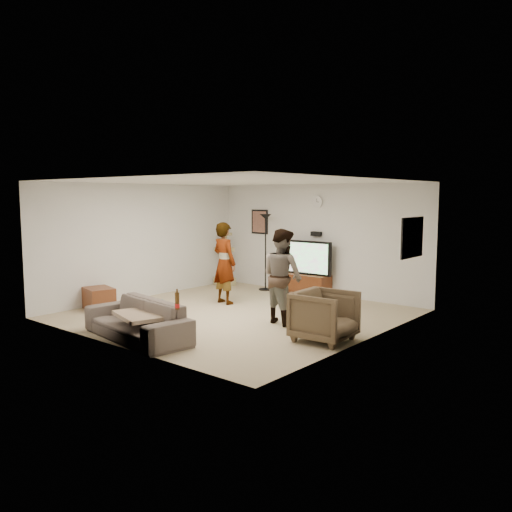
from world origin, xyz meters
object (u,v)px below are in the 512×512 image
Objects in this scene: tv_stand at (306,284)px; armchair at (325,316)px; floor_lamp at (265,252)px; person_left at (224,263)px; side_table at (99,298)px; tv at (306,258)px; cat_tree at (224,259)px; person_right at (282,276)px; sofa at (137,320)px; beer_bottle at (177,301)px.

armchair is (2.41, -3.02, 0.16)m from tv_stand.
person_left is (0.33, -1.78, -0.05)m from floor_lamp.
tv_stand is 1.73× the size of side_table.
cat_tree reaches higher than tv.
floor_lamp is 1.81m from person_left.
floor_lamp is at bearing -171.75° from tv_stand.
floor_lamp is at bearing 47.16° from armchair.
person_right reaches higher than sofa.
tv is 4.84m from sofa.
floor_lamp is (-1.07, -0.15, 0.06)m from tv.
armchair is 4.77m from side_table.
side_table is (-2.26, -3.94, -0.63)m from tv.
beer_bottle is at bearing -77.78° from tv_stand.
sofa is 8.24× the size of beer_bottle.
tv_stand is 4.81m from sofa.
cat_tree is 0.79× the size of person_left.
person_right is at bearing 22.36° from side_table.
cat_tree reaches higher than armchair.
floor_lamp is at bearing -71.37° from person_left.
cat_tree is (-2.28, -0.30, -0.18)m from tv.
side_table is at bearing 97.75° from armchair.
tv_stand is 4.44× the size of beer_bottle.
beer_bottle is (1.78, -2.87, -0.12)m from person_left.
person_right is 0.81× the size of sofa.
floor_lamp is 4.83m from sofa.
person_right reaches higher than beer_bottle.
side_table is (-1.20, -3.78, -0.69)m from floor_lamp.
cat_tree reaches higher than beer_bottle.
armchair is (4.69, -2.72, -0.28)m from cat_tree.
side_table is at bearing -107.54° from floor_lamp.
floor_lamp reaches higher than person_left.
person_left is 3.36m from armchair.
sofa is 2.92m from armchair.
floor_lamp is 1.24m from cat_tree.
floor_lamp is 2.09× the size of armchair.
side_table is at bearing -89.81° from cat_tree.
person_right reaches higher than tv_stand.
tv_stand is at bearing 102.22° from beer_bottle.
beer_bottle is (3.32, -4.50, 0.06)m from cat_tree.
floor_lamp is at bearing 7.03° from cat_tree.
person_left reaches higher than tv.
sofa is at bearing 180.00° from beer_bottle.
floor_lamp is at bearing 112.29° from sofa.
tv_stand is 2.16m from person_left.
tv reaches higher than tv_stand.
tv_stand is at bearing 8.25° from floor_lamp.
person_left is (-0.73, -1.93, 0.00)m from tv.
armchair is at bearing -30.14° from cat_tree.
tv is 1.49× the size of armchair.
floor_lamp reaches higher than sofa.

